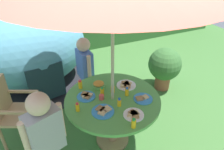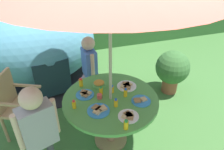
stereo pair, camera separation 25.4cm
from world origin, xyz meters
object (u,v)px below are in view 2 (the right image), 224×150
object	(u,v)px
plate_back_edge	(141,101)
juice_bottle_spot_a	(101,91)
juice_bottle_mid_right	(126,93)
juice_bottle_spot_b	(112,89)
garden_table	(111,107)
child_in_blue_shirt	(89,63)
child_in_grey_shirt	(38,126)
plate_far_right	(127,86)
plate_center_front	(85,94)
cup_near	(99,96)
wooden_chair	(15,102)
snack_bowl	(99,84)
juice_bottle_center_back	(81,82)
dome_tent	(40,45)
juice_bottle_mid_left	(126,125)
juice_bottle_far_left	(74,105)
plate_front_edge	(99,110)
plate_near_right	(128,116)
potted_plant	(172,69)
juice_bottle_near_left	(116,103)

from	to	relation	value
plate_back_edge	juice_bottle_spot_a	world-z (taller)	juice_bottle_spot_a
juice_bottle_mid_right	juice_bottle_spot_b	world-z (taller)	juice_bottle_mid_right
garden_table	child_in_blue_shirt	world-z (taller)	child_in_blue_shirt
child_in_grey_shirt	plate_far_right	bearing A→B (deg)	3.45
child_in_blue_shirt	plate_center_front	distance (m)	0.75
juice_bottle_spot_b	cup_near	world-z (taller)	juice_bottle_spot_b
wooden_chair	snack_bowl	size ratio (longest dim) A/B	5.70
wooden_chair	juice_bottle_center_back	world-z (taller)	wooden_chair
dome_tent	juice_bottle_mid_left	bearing A→B (deg)	-83.04
juice_bottle_far_left	juice_bottle_mid_left	world-z (taller)	juice_bottle_mid_left
plate_far_right	juice_bottle_mid_right	world-z (taller)	juice_bottle_mid_right
snack_bowl	plate_back_edge	size ratio (longest dim) A/B	0.72
child_in_blue_shirt	juice_bottle_mid_left	world-z (taller)	child_in_blue_shirt
plate_front_edge	juice_bottle_mid_right	bearing A→B (deg)	22.39
plate_near_right	juice_bottle_far_left	distance (m)	0.63
wooden_chair	juice_bottle_spot_b	xyz separation A→B (m)	(1.21, -0.42, 0.24)
plate_front_edge	juice_bottle_mid_left	world-z (taller)	juice_bottle_mid_left
snack_bowl	juice_bottle_center_back	bearing A→B (deg)	160.61
plate_front_edge	juice_bottle_spot_a	bearing A→B (deg)	69.51
wooden_chair	dome_tent	bearing A→B (deg)	9.32
juice_bottle_spot_b	garden_table	bearing A→B (deg)	-115.10
child_in_grey_shirt	juice_bottle_spot_a	world-z (taller)	child_in_grey_shirt
juice_bottle_center_back	juice_bottle_spot_b	size ratio (longest dim) A/B	1.12
plate_far_right	juice_bottle_mid_left	xyz separation A→B (m)	(-0.28, -0.69, 0.04)
child_in_blue_shirt	plate_front_edge	world-z (taller)	child_in_blue_shirt
plate_back_edge	juice_bottle_mid_right	xyz separation A→B (m)	(-0.14, 0.15, 0.04)
snack_bowl	plate_back_edge	bearing A→B (deg)	-49.25
juice_bottle_far_left	potted_plant	bearing A→B (deg)	23.95
plate_far_right	plate_front_edge	distance (m)	0.58
wooden_chair	juice_bottle_center_back	size ratio (longest dim) A/B	8.17
juice_bottle_mid_left	cup_near	bearing A→B (deg)	102.30
child_in_grey_shirt	juice_bottle_near_left	bearing A→B (deg)	-10.10
snack_bowl	juice_bottle_mid_left	bearing A→B (deg)	-85.64
plate_far_right	juice_bottle_mid_left	distance (m)	0.75
dome_tent	plate_far_right	size ratio (longest dim) A/B	9.79
juice_bottle_mid_right	garden_table	bearing A→B (deg)	175.29
snack_bowl	plate_back_edge	xyz separation A→B (m)	(0.39, -0.46, -0.03)
garden_table	plate_near_right	bearing A→B (deg)	-76.51
plate_back_edge	juice_bottle_mid_left	world-z (taller)	juice_bottle_mid_left
potted_plant	juice_bottle_center_back	bearing A→B (deg)	-166.64
juice_bottle_spot_a	snack_bowl	bearing A→B (deg)	83.21
potted_plant	juice_bottle_far_left	bearing A→B (deg)	-156.05
snack_bowl	juice_bottle_mid_left	world-z (taller)	juice_bottle_mid_left
juice_bottle_far_left	dome_tent	bearing A→B (deg)	99.30
juice_bottle_mid_left	juice_bottle_spot_b	xyz separation A→B (m)	(0.06, 0.63, -0.01)
juice_bottle_near_left	juice_bottle_spot_a	distance (m)	0.29
garden_table	potted_plant	bearing A→B (deg)	29.26
juice_bottle_spot_b	dome_tent	bearing A→B (deg)	114.29
juice_bottle_center_back	plate_back_edge	bearing A→B (deg)	-40.93
garden_table	cup_near	distance (m)	0.21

